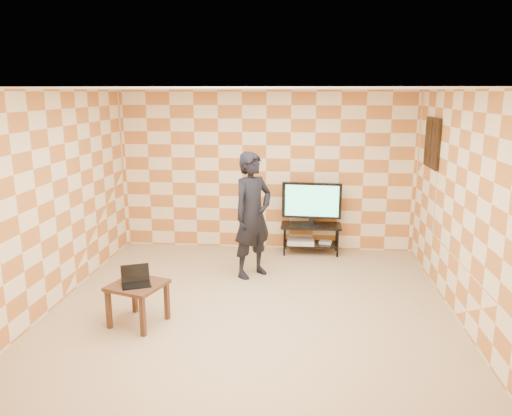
% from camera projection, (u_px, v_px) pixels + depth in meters
% --- Properties ---
extents(floor, '(5.00, 5.00, 0.00)m').
position_uv_depth(floor, '(252.00, 306.00, 6.35)').
color(floor, tan).
rests_on(floor, ground).
extents(wall_back, '(5.00, 0.02, 2.70)m').
position_uv_depth(wall_back, '(266.00, 171.00, 8.47)').
color(wall_back, beige).
rests_on(wall_back, ground).
extents(wall_front, '(5.00, 0.02, 2.70)m').
position_uv_depth(wall_front, '(217.00, 278.00, 3.62)').
color(wall_front, beige).
rests_on(wall_front, ground).
extents(wall_left, '(0.02, 5.00, 2.70)m').
position_uv_depth(wall_left, '(54.00, 199.00, 6.27)').
color(wall_left, beige).
rests_on(wall_left, ground).
extents(wall_right, '(0.02, 5.00, 2.70)m').
position_uv_depth(wall_right, '(464.00, 207.00, 5.83)').
color(wall_right, beige).
rests_on(wall_right, ground).
extents(ceiling, '(5.00, 5.00, 0.02)m').
position_uv_depth(ceiling, '(251.00, 89.00, 5.74)').
color(ceiling, white).
rests_on(ceiling, wall_back).
extents(wall_art, '(0.04, 0.72, 0.72)m').
position_uv_depth(wall_art, '(432.00, 143.00, 7.19)').
color(wall_art, black).
rests_on(wall_art, wall_right).
extents(tv_stand, '(1.00, 0.45, 0.50)m').
position_uv_depth(tv_stand, '(311.00, 232.00, 8.37)').
color(tv_stand, black).
rests_on(tv_stand, floor).
extents(tv, '(0.98, 0.20, 0.71)m').
position_uv_depth(tv, '(312.00, 202.00, 8.25)').
color(tv, black).
rests_on(tv, tv_stand).
extents(dvd_player, '(0.45, 0.32, 0.07)m').
position_uv_depth(dvd_player, '(301.00, 241.00, 8.39)').
color(dvd_player, silver).
rests_on(dvd_player, tv_stand).
extents(game_console, '(0.23, 0.19, 0.05)m').
position_uv_depth(game_console, '(325.00, 242.00, 8.40)').
color(game_console, silver).
rests_on(game_console, tv_stand).
extents(side_table, '(0.72, 0.72, 0.50)m').
position_uv_depth(side_table, '(138.00, 291.00, 5.80)').
color(side_table, '#39281A').
rests_on(side_table, floor).
extents(laptop, '(0.39, 0.36, 0.22)m').
position_uv_depth(laptop, '(136.00, 280.00, 5.75)').
color(laptop, black).
rests_on(laptop, side_table).
extents(person, '(0.78, 0.79, 1.84)m').
position_uv_depth(person, '(253.00, 215.00, 7.24)').
color(person, black).
rests_on(person, floor).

